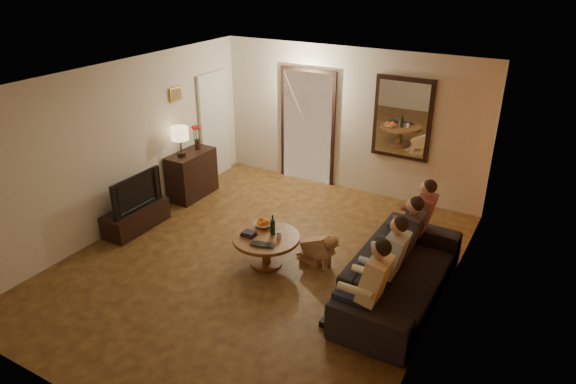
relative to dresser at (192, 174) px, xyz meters
The scene contains 33 objects.
floor 2.63m from the dresser, 29.79° to the right, with size 5.00×6.00×0.01m, color #452712.
ceiling 3.39m from the dresser, 29.79° to the right, with size 5.00×6.00×0.01m, color white.
back_wall 2.96m from the dresser, 37.27° to the left, with size 5.00×0.02×2.60m, color beige.
front_wall 4.92m from the dresser, 62.31° to the right, with size 5.00×0.02×2.60m, color beige.
left_wall 1.58m from the dresser, 100.98° to the right, with size 0.02×6.00×2.60m, color beige.
right_wall 5.00m from the dresser, 15.17° to the right, with size 0.02×6.00×2.60m, color beige.
orange_accent 4.99m from the dresser, 15.20° to the right, with size 0.01×6.00×2.60m, color orange.
kitchen_doorway 2.32m from the dresser, 49.40° to the left, with size 1.00×0.06×2.10m, color #FFE0A5.
door_trim 2.31m from the dresser, 49.24° to the left, with size 1.12×0.04×2.22m, color black.
fridge_glimpse 2.45m from the dresser, 44.95° to the left, with size 0.45×0.03×1.70m, color silver.
mirror_frame 3.81m from the dresser, 27.22° to the left, with size 1.00×0.05×1.40m, color black.
mirror_glass 3.80m from the dresser, 26.80° to the left, with size 0.86×0.02×1.26m, color white.
white_door 1.20m from the dresser, 101.72° to the left, with size 0.06×0.85×2.04m, color white.
framed_art 1.45m from the dresser, behind, with size 0.03×0.28×0.24m, color #B28C33.
art_canvas 1.45m from the dresser, behind, with size 0.01×0.22×0.18m, color brown.
dresser is the anchor object (origin of this frame).
table_lamp 0.72m from the dresser, 90.00° to the right, with size 0.30×0.30×0.54m, color beige, non-canonical shape.
flower_vase 0.67m from the dresser, 90.00° to the left, with size 0.14×0.14×0.44m, color red, non-canonical shape.
tv_stand 1.44m from the dresser, 90.00° to the right, with size 0.45×1.10×0.37m, color black.
tv 1.44m from the dresser, 90.00° to the right, with size 0.13×0.99×0.57m, color black.
sofa 4.39m from the dresser, 14.54° to the right, with size 0.95×2.44×0.71m, color black.
person_a 4.61m from the dresser, 25.75° to the right, with size 0.60×0.40×1.20m, color tan, non-canonical shape.
person_b 4.39m from the dresser, 18.67° to the right, with size 0.60×0.40×1.20m, color tan, non-canonical shape.
person_c 4.23m from the dresser, 10.95° to the right, with size 0.60×0.40×1.20m, color tan, non-canonical shape.
person_d 4.16m from the dresser, ahead, with size 0.60×0.40×1.20m, color tan, non-canonical shape.
dog 3.14m from the dresser, 17.25° to the right, with size 0.56×0.24×0.56m, color #B17C51, non-canonical shape.
coffee_table 2.70m from the dresser, 28.51° to the right, with size 0.94×0.94×0.45m, color brown.
bowl 2.43m from the dresser, 25.98° to the right, with size 0.26×0.26×0.06m, color white.
oranges 2.44m from the dresser, 25.98° to the right, with size 0.20×0.20×0.08m, color orange, non-canonical shape.
wine_bottle 2.70m from the dresser, 26.13° to the right, with size 0.07×0.07×0.31m, color black, non-canonical shape.
wine_glass 2.83m from the dresser, 25.88° to the right, with size 0.06×0.06×0.10m, color silver.
book_stack 2.56m from the dresser, 32.84° to the right, with size 0.20×0.15×0.07m, color black, non-canonical shape.
laptop 2.92m from the dresser, 32.40° to the right, with size 0.33×0.21×0.03m, color black.
Camera 1 is at (3.45, -5.23, 4.00)m, focal length 32.00 mm.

